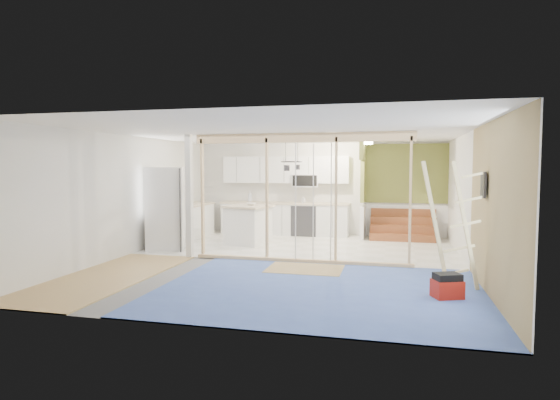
% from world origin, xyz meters
% --- Properties ---
extents(room, '(7.01, 8.01, 2.61)m').
position_xyz_m(room, '(0.00, 0.00, 1.30)').
color(room, slate).
rests_on(room, ground).
extents(floor_overlays, '(7.00, 8.00, 0.03)m').
position_xyz_m(floor_overlays, '(0.07, 0.06, 0.01)').
color(floor_overlays, white).
rests_on(floor_overlays, room).
extents(stud_frame, '(4.66, 0.14, 2.60)m').
position_xyz_m(stud_frame, '(-0.27, -0.00, 1.61)').
color(stud_frame, '#DAB985').
rests_on(stud_frame, room).
extents(base_cabinets, '(4.45, 2.24, 0.93)m').
position_xyz_m(base_cabinets, '(-1.61, 3.36, 0.47)').
color(base_cabinets, white).
rests_on(base_cabinets, room).
extents(upper_cabinets, '(3.60, 0.41, 0.85)m').
position_xyz_m(upper_cabinets, '(-0.84, 3.82, 1.82)').
color(upper_cabinets, white).
rests_on(upper_cabinets, room).
extents(green_partition, '(2.25, 1.51, 2.60)m').
position_xyz_m(green_partition, '(2.04, 3.66, 0.94)').
color(green_partition, olive).
rests_on(green_partition, room).
extents(pot_rack, '(0.52, 0.52, 0.72)m').
position_xyz_m(pot_rack, '(-0.31, 1.89, 2.00)').
color(pot_rack, black).
rests_on(pot_rack, room).
extents(sheathing_panel, '(0.02, 4.00, 2.60)m').
position_xyz_m(sheathing_panel, '(3.48, -2.00, 1.30)').
color(sheathing_panel, tan).
rests_on(sheathing_panel, room).
extents(electrical_panel, '(0.04, 0.30, 0.40)m').
position_xyz_m(electrical_panel, '(3.43, -1.40, 1.65)').
color(electrical_panel, '#38383D').
rests_on(electrical_panel, room).
extents(ceiling_light, '(0.32, 0.32, 0.08)m').
position_xyz_m(ceiling_light, '(1.40, 3.00, 2.54)').
color(ceiling_light, '#FFEABF').
rests_on(ceiling_light, room).
extents(fridge, '(1.04, 1.00, 1.92)m').
position_xyz_m(fridge, '(-3.02, 0.78, 0.96)').
color(fridge, white).
rests_on(fridge, room).
extents(island, '(1.21, 1.21, 0.98)m').
position_xyz_m(island, '(-1.40, 1.88, 0.49)').
color(island, white).
rests_on(island, room).
extents(bowl, '(0.25, 0.25, 0.06)m').
position_xyz_m(bowl, '(-1.33, 1.91, 1.01)').
color(bowl, white).
rests_on(bowl, island).
extents(soap_bottle_a, '(0.15, 0.15, 0.31)m').
position_xyz_m(soap_bottle_a, '(-1.95, 3.81, 1.08)').
color(soap_bottle_a, silver).
rests_on(soap_bottle_a, base_cabinets).
extents(soap_bottle_b, '(0.11, 0.11, 0.18)m').
position_xyz_m(soap_bottle_b, '(-0.35, 3.72, 1.02)').
color(soap_bottle_b, silver).
rests_on(soap_bottle_b, base_cabinets).
extents(toolbox, '(0.48, 0.43, 0.38)m').
position_xyz_m(toolbox, '(2.87, -2.02, 0.18)').
color(toolbox, '#AC1C0F').
rests_on(toolbox, room).
extents(ladder, '(1.07, 0.14, 2.00)m').
position_xyz_m(ladder, '(3.01, -1.49, 1.02)').
color(ladder, beige).
rests_on(ladder, room).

